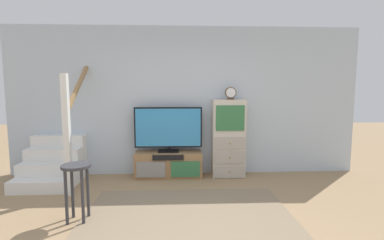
% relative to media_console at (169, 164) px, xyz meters
% --- Properties ---
extents(back_wall, '(6.40, 0.12, 2.70)m').
position_rel_media_console_xyz_m(back_wall, '(0.30, 0.27, 1.12)').
color(back_wall, silver).
rests_on(back_wall, ground_plane).
extents(area_rug, '(2.60, 1.80, 0.01)m').
position_rel_media_console_xyz_m(area_rug, '(0.30, -1.59, -0.22)').
color(area_rug, '#847056').
rests_on(area_rug, ground_plane).
extents(media_console, '(1.19, 0.38, 0.45)m').
position_rel_media_console_xyz_m(media_console, '(0.00, 0.00, 0.00)').
color(media_console, '#997047').
rests_on(media_console, ground_plane).
extents(television, '(1.20, 0.22, 0.80)m').
position_rel_media_console_xyz_m(television, '(0.00, 0.02, 0.65)').
color(television, black).
rests_on(television, media_console).
extents(side_cabinet, '(0.58, 0.38, 1.39)m').
position_rel_media_console_xyz_m(side_cabinet, '(1.08, 0.01, 0.47)').
color(side_cabinet, beige).
rests_on(side_cabinet, ground_plane).
extents(desk_clock, '(0.20, 0.08, 0.22)m').
position_rel_media_console_xyz_m(desk_clock, '(1.11, -0.00, 1.27)').
color(desk_clock, '#4C3823').
rests_on(desk_clock, side_cabinet).
extents(staircase, '(1.00, 1.36, 2.20)m').
position_rel_media_console_xyz_m(staircase, '(-1.94, 0.01, 0.14)').
color(staircase, white).
rests_on(staircase, ground_plane).
extents(bar_stool_near, '(0.34, 0.34, 0.69)m').
position_rel_media_console_xyz_m(bar_stool_near, '(-1.02, -1.64, 0.29)').
color(bar_stool_near, '#333338').
rests_on(bar_stool_near, ground_plane).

